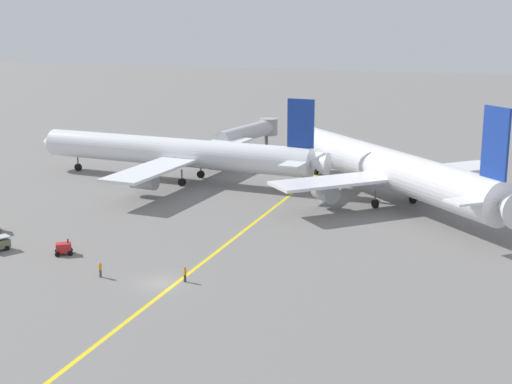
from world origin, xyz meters
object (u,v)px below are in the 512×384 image
at_px(gse_gpu_cart_small, 64,248).
at_px(jet_bridge, 251,132).
at_px(airliner_at_gate_left, 176,153).
at_px(pushback_tug, 284,156).
at_px(ground_crew_wing_walker_right, 185,274).
at_px(airliner_being_pushed, 383,167).
at_px(ground_crew_ramp_agent_by_cones, 100,269).

bearing_deg(gse_gpu_cart_small, jet_bridge, 90.51).
relative_size(airliner_at_gate_left, pushback_tug, 7.04).
xyz_separation_m(airliner_at_gate_left, ground_crew_wing_walker_right, (21.91, -45.04, -4.01)).
relative_size(airliner_being_pushed, ground_crew_wing_walker_right, 27.88).
bearing_deg(ground_crew_wing_walker_right, airliner_being_pushed, 71.66).
bearing_deg(jet_bridge, gse_gpu_cart_small, -89.49).
xyz_separation_m(airliner_at_gate_left, pushback_tug, (12.73, 21.39, -3.64)).
xyz_separation_m(airliner_at_gate_left, airliner_being_pushed, (35.94, -2.70, 0.40)).
relative_size(pushback_tug, gse_gpu_cart_small, 2.99).
bearing_deg(gse_gpu_cart_small, airliner_at_gate_left, 96.01).
bearing_deg(airliner_being_pushed, ground_crew_ramp_agent_by_cones, -117.99).
bearing_deg(ground_crew_wing_walker_right, gse_gpu_cart_small, 167.85).
xyz_separation_m(airliner_at_gate_left, ground_crew_ramp_agent_by_cones, (12.54, -46.72, -3.94)).
bearing_deg(airliner_at_gate_left, ground_crew_ramp_agent_by_cones, -74.97).
relative_size(gse_gpu_cart_small, ground_crew_ramp_agent_by_cones, 1.50).
relative_size(airliner_being_pushed, gse_gpu_cart_small, 17.37).
xyz_separation_m(gse_gpu_cart_small, ground_crew_wing_walker_right, (17.56, -3.78, 0.06)).
relative_size(gse_gpu_cart_small, jet_bridge, 0.12).
height_order(airliner_at_gate_left, jet_bridge, airliner_at_gate_left).
height_order(gse_gpu_cart_small, jet_bridge, jet_bridge).
xyz_separation_m(ground_crew_ramp_agent_by_cones, jet_bridge, (-8.82, 74.81, 3.58)).
bearing_deg(airliner_at_gate_left, pushback_tug, 59.24).
height_order(ground_crew_wing_walker_right, jet_bridge, jet_bridge).
xyz_separation_m(ground_crew_wing_walker_right, jet_bridge, (-18.18, 73.13, 3.65)).
xyz_separation_m(pushback_tug, jet_bridge, (-9.01, 6.70, 3.28)).
bearing_deg(jet_bridge, ground_crew_wing_walker_right, -76.04).
bearing_deg(pushback_tug, ground_crew_wing_walker_right, -82.14).
distance_m(airliner_being_pushed, pushback_tug, 33.69).
bearing_deg(airliner_being_pushed, pushback_tug, 133.92).
xyz_separation_m(airliner_at_gate_left, jet_bridge, (3.73, 28.09, -0.36)).
height_order(airliner_being_pushed, pushback_tug, airliner_being_pushed).
xyz_separation_m(airliner_being_pushed, jet_bridge, (-32.21, 30.79, -0.76)).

